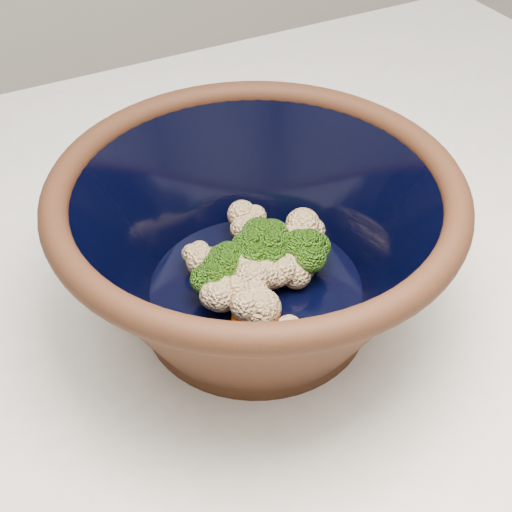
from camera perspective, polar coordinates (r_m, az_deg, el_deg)
name	(u,v)px	position (r m, az deg, el deg)	size (l,w,h in m)	color
mixing_bowl	(256,243)	(0.57, 0.00, 1.03)	(0.40, 0.40, 0.14)	black
vegetable_pile	(258,263)	(0.59, 0.19, -0.53)	(0.13, 0.16, 0.05)	#608442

